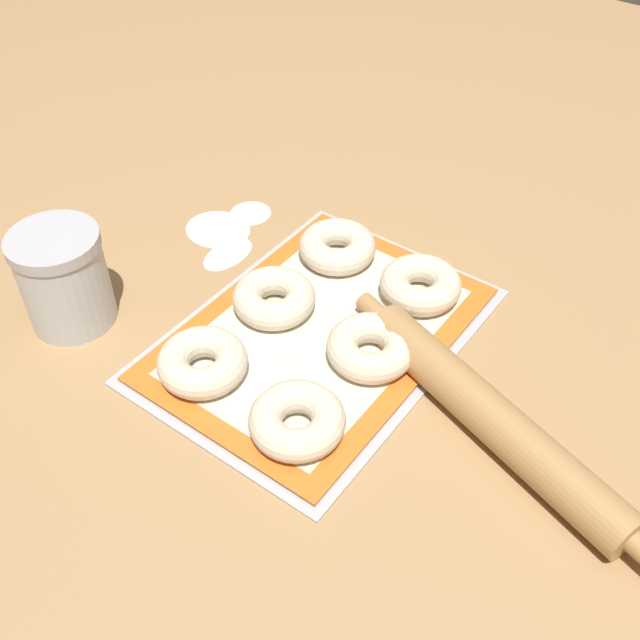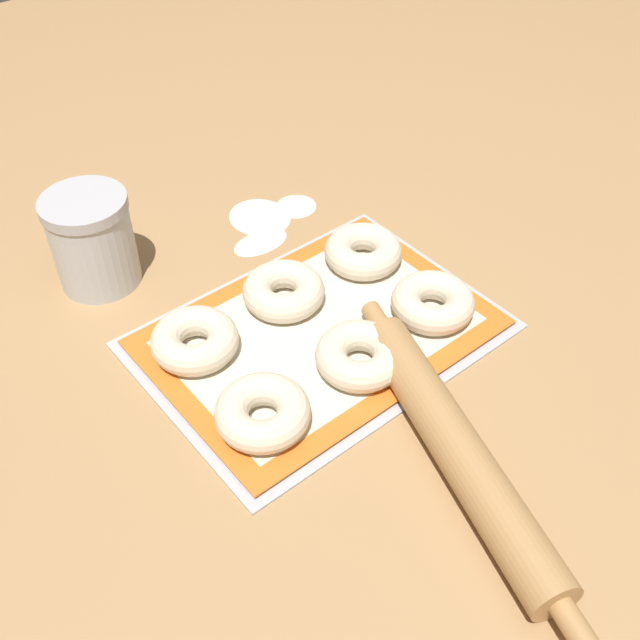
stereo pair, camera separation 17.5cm
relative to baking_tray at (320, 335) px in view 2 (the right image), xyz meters
The scene contains 14 objects.
ground_plane 0.01m from the baking_tray, behind, with size 2.80×2.80×0.00m, color #A87F51.
baking_tray is the anchor object (origin of this frame).
baking_mat 0.01m from the baking_tray, behind, with size 0.43×0.31×0.00m.
bagel_front_left 0.17m from the baking_tray, 152.62° to the right, with size 0.11×0.11×0.04m.
bagel_front_center 0.09m from the baking_tray, 91.67° to the right, with size 0.11×0.11×0.04m.
bagel_front_right 0.16m from the baking_tray, 26.65° to the right, with size 0.11×0.11×0.04m.
bagel_back_left 0.17m from the baking_tray, 153.79° to the left, with size 0.11×0.11×0.04m.
bagel_back_center 0.08m from the baking_tray, 91.37° to the left, with size 0.11×0.11×0.04m.
bagel_back_right 0.16m from the baking_tray, 27.10° to the left, with size 0.11×0.11×0.04m.
flour_canister 0.34m from the baking_tray, 119.94° to the left, with size 0.12×0.12×0.14m.
rolling_pin 0.26m from the baking_tray, 91.85° to the right, with size 0.18×0.47×0.06m.
flour_patch_near 0.29m from the baking_tray, 70.22° to the left, with size 0.09×0.11×0.00m.
flour_patch_far 0.23m from the baking_tray, 74.55° to the left, with size 0.09×0.05×0.00m.
flour_patch_side 0.30m from the baking_tray, 58.07° to the left, with size 0.07×0.07×0.00m.
Camera 2 is at (-0.44, -0.55, 0.71)m, focal length 42.00 mm.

